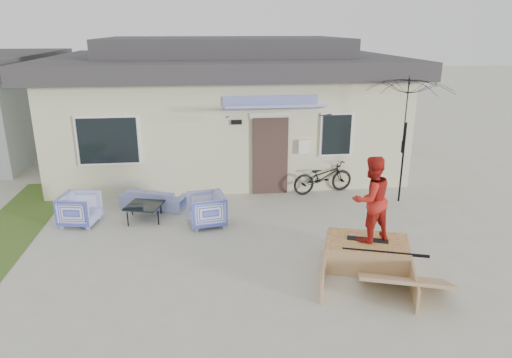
{
  "coord_description": "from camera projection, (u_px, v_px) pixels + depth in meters",
  "views": [
    {
      "loc": [
        -0.79,
        -7.48,
        4.37
      ],
      "look_at": [
        0.3,
        1.8,
        1.3
      ],
      "focal_mm": 32.58,
      "sensor_mm": 36.0,
      "label": 1
    }
  ],
  "objects": [
    {
      "name": "ground",
      "position": [
        251.0,
        277.0,
        8.51
      ],
      "size": [
        90.0,
        90.0,
        0.0
      ],
      "primitive_type": "plane",
      "color": "#AFAE9C",
      "rests_on": "ground"
    },
    {
      "name": "house",
      "position": [
        225.0,
        103.0,
        15.45
      ],
      "size": [
        10.8,
        8.49,
        4.1
      ],
      "color": "beige",
      "rests_on": "ground"
    },
    {
      "name": "loveseat",
      "position": [
        154.0,
        195.0,
        11.74
      ],
      "size": [
        1.74,
        1.11,
        0.66
      ],
      "primitive_type": "imported",
      "rotation": [
        0.0,
        0.0,
        2.74
      ],
      "color": "#2F41AE",
      "rests_on": "ground"
    },
    {
      "name": "armchair_left",
      "position": [
        80.0,
        208.0,
        10.69
      ],
      "size": [
        0.88,
        0.92,
        0.81
      ],
      "primitive_type": "imported",
      "rotation": [
        0.0,
        0.0,
        1.37
      ],
      "color": "#2F41AE",
      "rests_on": "ground"
    },
    {
      "name": "armchair_right",
      "position": [
        206.0,
        208.0,
        10.64
      ],
      "size": [
        0.89,
        0.93,
        0.83
      ],
      "primitive_type": "imported",
      "rotation": [
        0.0,
        0.0,
        -1.39
      ],
      "color": "#2F41AE",
      "rests_on": "ground"
    },
    {
      "name": "coffee_table",
      "position": [
        145.0,
        212.0,
        11.0
      ],
      "size": [
        0.96,
        0.96,
        0.38
      ],
      "primitive_type": "cube",
      "rotation": [
        0.0,
        0.0,
        -0.29
      ],
      "color": "black",
      "rests_on": "ground"
    },
    {
      "name": "bicycle",
      "position": [
        323.0,
        173.0,
        12.7
      ],
      "size": [
        1.84,
        0.97,
        1.12
      ],
      "primitive_type": "imported",
      "rotation": [
        0.0,
        0.0,
        1.79
      ],
      "color": "black",
      "rests_on": "ground"
    },
    {
      "name": "patio_umbrella",
      "position": [
        405.0,
        136.0,
        11.7
      ],
      "size": [
        2.57,
        2.45,
        2.2
      ],
      "color": "black",
      "rests_on": "ground"
    },
    {
      "name": "skate_ramp",
      "position": [
        367.0,
        253.0,
        8.86
      ],
      "size": [
        2.08,
        2.4,
        0.51
      ],
      "primitive_type": null,
      "rotation": [
        0.0,
        0.0,
        -0.32
      ],
      "color": "#A68157",
      "rests_on": "ground"
    },
    {
      "name": "skateboard",
      "position": [
        368.0,
        239.0,
        8.82
      ],
      "size": [
        0.79,
        0.45,
        0.05
      ],
      "primitive_type": "cube",
      "rotation": [
        0.0,
        0.0,
        -0.36
      ],
      "color": "black",
      "rests_on": "skate_ramp"
    },
    {
      "name": "skater",
      "position": [
        371.0,
        198.0,
        8.56
      ],
      "size": [
        0.96,
        0.85,
        1.64
      ],
      "primitive_type": "imported",
      "rotation": [
        0.0,
        0.0,
        3.47
      ],
      "color": "#AD1E18",
      "rests_on": "skateboard"
    }
  ]
}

